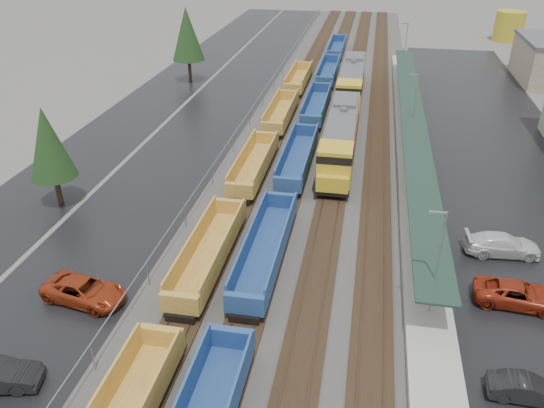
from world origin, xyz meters
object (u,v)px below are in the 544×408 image
at_px(locomotive_lead, 340,138).
at_px(parked_car_east_c, 502,245).
at_px(parked_car_east_a, 527,389).
at_px(locomotive_trail, 352,82).
at_px(storage_tank, 509,26).
at_px(parked_car_east_b, 517,294).
at_px(parked_car_west_c, 84,291).
at_px(well_string_yellow, 235,203).
at_px(well_string_blue, 298,158).

bearing_deg(locomotive_lead, parked_car_east_c, -48.53).
bearing_deg(parked_car_east_c, locomotive_lead, 36.57).
relative_size(parked_car_east_a, parked_car_east_c, 0.74).
xyz_separation_m(locomotive_trail, storage_tank, (29.17, 45.14, 0.39)).
relative_size(storage_tank, parked_car_east_a, 1.39).
bearing_deg(locomotive_trail, parked_car_east_a, -76.44).
bearing_deg(parked_car_east_b, locomotive_trail, 21.42).
height_order(storage_tank, parked_car_west_c, storage_tank).
xyz_separation_m(locomotive_trail, well_string_yellow, (-8.00, -34.16, -1.34)).
relative_size(locomotive_trail, parked_car_west_c, 3.61).
distance_m(locomotive_lead, well_string_blue, 5.09).
height_order(locomotive_lead, parked_car_east_b, locomotive_lead).
relative_size(parked_car_west_c, parked_car_east_a, 1.39).
bearing_deg(well_string_blue, parked_car_east_c, -35.39).
xyz_separation_m(parked_car_east_a, parked_car_east_c, (1.31, 14.33, 0.13)).
height_order(locomotive_trail, storage_tank, storage_tank).
xyz_separation_m(parked_car_west_c, parked_car_east_c, (28.64, 11.06, 0.02)).
distance_m(storage_tank, parked_car_east_c, 82.97).
bearing_deg(well_string_yellow, parked_car_east_b, -21.01).
bearing_deg(parked_car_west_c, parked_car_east_c, -59.25).
xyz_separation_m(well_string_blue, parked_car_east_a, (16.22, -26.78, -0.49)).
bearing_deg(locomotive_lead, locomotive_trail, 90.00).
distance_m(well_string_blue, parked_car_east_c, 21.50).
bearing_deg(well_string_yellow, parked_car_east_a, -39.19).
relative_size(storage_tank, parked_car_east_c, 1.02).
xyz_separation_m(locomotive_lead, well_string_yellow, (-8.00, -13.16, -1.34)).
xyz_separation_m(storage_tank, parked_car_west_c, (-44.28, -92.52, -2.08)).
bearing_deg(storage_tank, well_string_yellow, -115.11).
distance_m(parked_car_west_c, parked_car_east_c, 30.70).
xyz_separation_m(locomotive_trail, parked_car_east_c, (13.53, -36.31, -1.68)).
bearing_deg(locomotive_lead, well_string_blue, -144.45).
bearing_deg(well_string_yellow, parked_car_east_c, -5.71).
xyz_separation_m(locomotive_lead, well_string_blue, (-4.00, -2.86, -1.33)).
xyz_separation_m(parked_car_east_a, parked_car_east_b, (1.17, 8.27, 0.10)).
height_order(locomotive_trail, parked_car_west_c, locomotive_trail).
bearing_deg(parked_car_west_c, well_string_yellow, -18.65).
xyz_separation_m(locomotive_lead, storage_tank, (29.17, 66.14, 0.39)).
bearing_deg(locomotive_trail, parked_car_east_c, -69.56).
bearing_deg(locomotive_trail, parked_car_west_c, -107.69).
relative_size(parked_car_west_c, parked_car_east_b, 1.03).
distance_m(parked_car_west_c, parked_car_east_a, 27.52).
relative_size(well_string_yellow, parked_car_east_b, 16.29).
bearing_deg(parked_car_east_b, parked_car_east_a, 175.84).
bearing_deg(well_string_yellow, locomotive_lead, 58.70).
height_order(locomotive_lead, parked_car_east_c, locomotive_lead).
xyz_separation_m(well_string_yellow, storage_tank, (37.17, 79.30, 1.73)).
distance_m(well_string_blue, storage_tank, 76.58).
relative_size(locomotive_lead, well_string_blue, 0.18).
distance_m(locomotive_lead, parked_car_east_b, 25.28).
height_order(well_string_blue, storage_tank, storage_tank).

